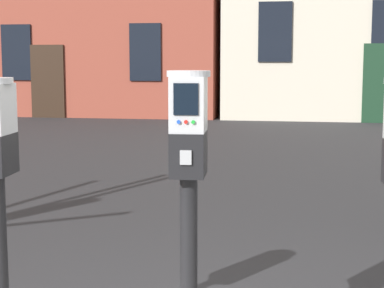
{
  "coord_description": "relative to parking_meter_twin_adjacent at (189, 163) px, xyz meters",
  "views": [
    {
      "loc": [
        0.86,
        -3.44,
        1.68
      ],
      "look_at": [
        0.3,
        -0.23,
        1.25
      ],
      "focal_mm": 59.93,
      "sensor_mm": 36.0,
      "label": 1
    }
  ],
  "objects": [
    {
      "name": "parking_meter_twin_adjacent",
      "position": [
        0.0,
        0.0,
        0.0
      ],
      "size": [
        0.23,
        0.26,
        1.48
      ],
      "rotation": [
        0.0,
        0.0,
        -1.51
      ],
      "color": "black",
      "rests_on": "sidewalk_slab"
    }
  ]
}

